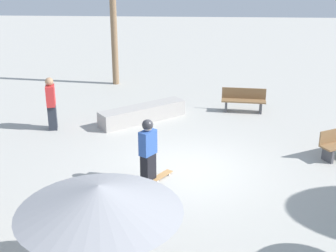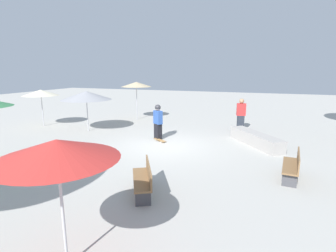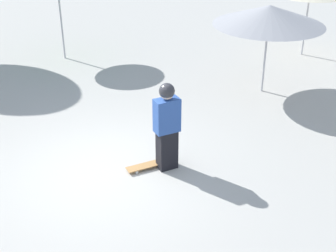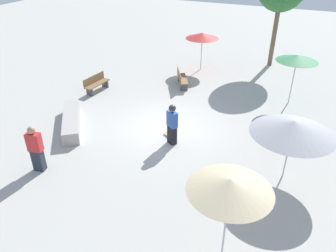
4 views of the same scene
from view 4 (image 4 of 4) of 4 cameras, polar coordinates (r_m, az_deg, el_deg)
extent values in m
plane|color=#B2AFA8|center=(14.13, -0.36, -0.36)|extent=(60.00, 60.00, 0.00)
cube|color=black|center=(12.94, 0.71, -1.51)|extent=(0.40, 0.43, 0.77)
cube|color=#2D519E|center=(12.58, 0.73, 1.20)|extent=(0.46, 0.51, 0.63)
sphere|color=beige|center=(12.37, 0.74, 2.99)|extent=(0.25, 0.25, 0.25)
sphere|color=#2D2D33|center=(12.36, 0.74, 3.12)|extent=(0.28, 0.28, 0.28)
cube|color=#B7844C|center=(13.42, 0.40, -1.85)|extent=(0.62, 0.77, 0.02)
cylinder|color=silver|center=(13.58, -0.45, -1.60)|extent=(0.06, 0.06, 0.05)
cylinder|color=silver|center=(13.65, 0.17, -1.41)|extent=(0.06, 0.06, 0.05)
cylinder|color=silver|center=(13.22, 0.65, -2.57)|extent=(0.06, 0.06, 0.05)
cylinder|color=silver|center=(13.30, 1.27, -2.37)|extent=(0.06, 0.06, 0.05)
cube|color=#A8A39E|center=(14.71, -16.48, 0.83)|extent=(2.92, 2.45, 0.54)
cube|color=#47474C|center=(18.31, -10.89, 7.25)|extent=(0.12, 0.40, 0.40)
cube|color=#47474C|center=(17.46, -13.47, 5.79)|extent=(0.12, 0.40, 0.40)
cube|color=olive|center=(17.79, -12.23, 7.20)|extent=(1.63, 0.58, 0.05)
cube|color=olive|center=(17.83, -12.80, 7.97)|extent=(1.60, 0.19, 0.40)
cube|color=#47474C|center=(18.71, 2.33, 8.30)|extent=(0.26, 0.39, 0.40)
cube|color=#47474C|center=(17.57, 2.80, 6.78)|extent=(0.26, 0.39, 0.40)
cube|color=olive|center=(18.06, 2.57, 8.22)|extent=(1.61, 1.15, 0.05)
cube|color=olive|center=(17.95, 1.95, 8.87)|extent=(1.42, 0.80, 0.40)
cylinder|color=#B7B7BC|center=(16.89, 20.88, 7.35)|extent=(0.05, 0.05, 2.35)
cone|color=#387F4C|center=(16.52, 21.60, 10.95)|extent=(1.92, 1.92, 0.29)
cylinder|color=#B7B7BC|center=(8.36, 10.00, -16.13)|extent=(0.05, 0.05, 2.41)
cone|color=#C6B289|center=(7.57, 10.78, -10.06)|extent=(2.01, 2.01, 0.32)
cylinder|color=#B7B7BC|center=(11.52, 20.13, -4.29)|extent=(0.05, 0.05, 2.03)
cone|color=#99999E|center=(11.05, 20.98, -0.25)|extent=(2.69, 2.69, 0.47)
cylinder|color=#B7B7BC|center=(20.35, 5.84, 12.61)|extent=(0.05, 0.05, 2.14)
cone|color=red|center=(20.06, 5.99, 15.39)|extent=(1.97, 1.97, 0.32)
cylinder|color=brown|center=(21.76, 18.09, 15.36)|extent=(0.28, 0.28, 4.24)
cube|color=#282D38|center=(12.35, -21.62, -5.52)|extent=(0.34, 0.42, 0.82)
cube|color=red|center=(11.96, -22.29, -2.61)|extent=(0.36, 0.53, 0.68)
sphere|color=tan|center=(11.73, -22.73, -0.67)|extent=(0.27, 0.27, 0.27)
camera|label=1|loc=(12.91, 54.87, 11.00)|focal=50.00mm
camera|label=2|loc=(23.66, 1.47, 20.82)|focal=28.00mm
camera|label=3|loc=(12.86, -35.52, 14.12)|focal=50.00mm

